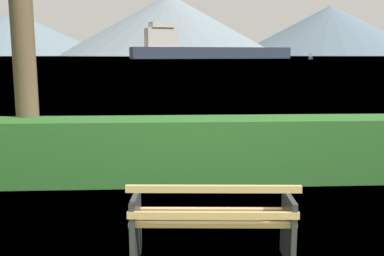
# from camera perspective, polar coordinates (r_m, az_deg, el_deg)

# --- Properties ---
(water_surface) EXTENTS (620.00, 620.00, 0.00)m
(water_surface) POSITION_cam_1_polar(r_m,az_deg,el_deg) (313.70, -2.89, 9.19)
(water_surface) COLOR #6B8EA3
(water_surface) RESTS_ON ground_plane
(park_bench) EXTENTS (1.60, 0.66, 0.87)m
(park_bench) POSITION_cam_1_polar(r_m,az_deg,el_deg) (4.33, 2.63, -12.11)
(park_bench) COLOR tan
(park_bench) RESTS_ON ground_plane
(hedge_row) EXTENTS (7.54, 0.80, 1.02)m
(hedge_row) POSITION_cam_1_polar(r_m,az_deg,el_deg) (7.02, 0.43, -2.87)
(hedge_row) COLOR #2D6B28
(hedge_row) RESTS_ON ground_plane
(cargo_ship_large) EXTENTS (75.13, 28.08, 15.92)m
(cargo_ship_large) POSITION_cam_1_polar(r_m,az_deg,el_deg) (202.56, 1.09, 10.26)
(cargo_ship_large) COLOR #2D384C
(cargo_ship_large) RESTS_ON water_surface
(sailboat_mid) EXTENTS (3.27, 5.65, 2.27)m
(sailboat_mid) POSITION_cam_1_polar(r_m,az_deg,el_deg) (180.12, 15.15, 8.85)
(sailboat_mid) COLOR #335693
(sailboat_mid) RESTS_ON water_surface
(distant_hills) EXTENTS (661.40, 303.27, 73.40)m
(distant_hills) POSITION_cam_1_polar(r_m,az_deg,el_deg) (573.52, -0.77, 12.68)
(distant_hills) COLOR slate
(distant_hills) RESTS_ON ground_plane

